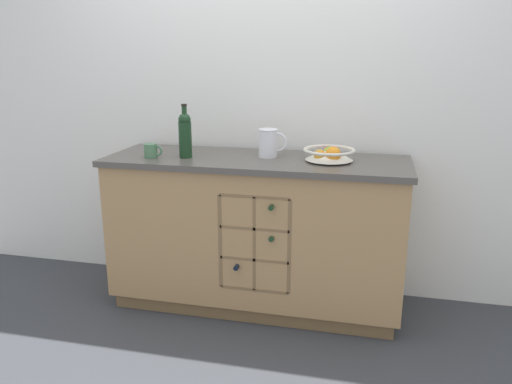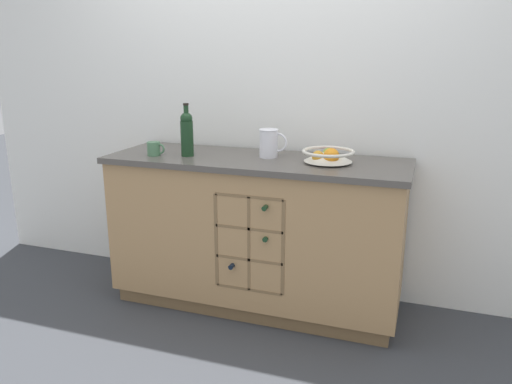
% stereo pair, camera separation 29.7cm
% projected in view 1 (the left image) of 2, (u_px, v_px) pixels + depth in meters
% --- Properties ---
extents(ground_plane, '(14.00, 14.00, 0.00)m').
position_uv_depth(ground_plane, '(256.00, 303.00, 3.17)').
color(ground_plane, '#383A3F').
extents(back_wall, '(4.40, 0.06, 2.55)m').
position_uv_depth(back_wall, '(269.00, 95.00, 3.15)').
color(back_wall, white).
rests_on(back_wall, ground_plane).
extents(kitchen_island, '(1.77, 0.61, 0.93)m').
position_uv_depth(kitchen_island, '(256.00, 232.00, 3.04)').
color(kitchen_island, brown).
rests_on(kitchen_island, ground_plane).
extents(fruit_bowl, '(0.29, 0.29, 0.09)m').
position_uv_depth(fruit_bowl, '(329.00, 153.00, 2.82)').
color(fruit_bowl, silver).
rests_on(fruit_bowl, kitchen_island).
extents(white_pitcher, '(0.17, 0.11, 0.17)m').
position_uv_depth(white_pitcher, '(269.00, 142.00, 2.93)').
color(white_pitcher, white).
rests_on(white_pitcher, kitchen_island).
extents(ceramic_mug, '(0.11, 0.08, 0.08)m').
position_uv_depth(ceramic_mug, '(151.00, 151.00, 2.92)').
color(ceramic_mug, '#4C7A56').
rests_on(ceramic_mug, kitchen_island).
extents(standing_wine_bottle, '(0.08, 0.08, 0.31)m').
position_uv_depth(standing_wine_bottle, '(185.00, 134.00, 2.90)').
color(standing_wine_bottle, '#19381E').
rests_on(standing_wine_bottle, kitchen_island).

